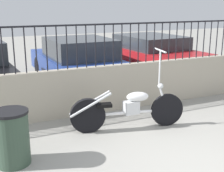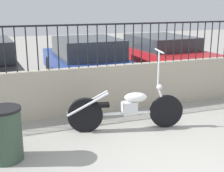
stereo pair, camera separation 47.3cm
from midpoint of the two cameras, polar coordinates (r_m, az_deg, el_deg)
The scene contains 7 objects.
ground_plane at distance 4.65m, azimuth 12.87°, elevation -14.86°, with size 40.00×40.00×0.00m, color gray.
low_wall at distance 6.79m, azimuth -1.78°, elevation -0.32°, with size 9.10×0.18×1.00m.
fence_railing at distance 6.59m, azimuth -1.85°, elevation 8.83°, with size 9.10×0.04×0.88m.
motorcycle_white at distance 5.74m, azimuth -0.31°, elevation -4.24°, with size 2.14×0.71×1.48m.
trash_bin at distance 4.83m, azimuth -20.61°, elevation -8.86°, with size 0.52×0.52×0.82m.
car_blue at distance 9.10m, azimuth -7.67°, elevation 4.55°, with size 1.92×4.13×1.33m.
car_red at distance 10.59m, azimuth 5.13°, elevation 5.99°, with size 2.11×4.69×1.26m.
Camera 1 is at (-2.78, -3.05, 2.28)m, focal length 50.00 mm.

